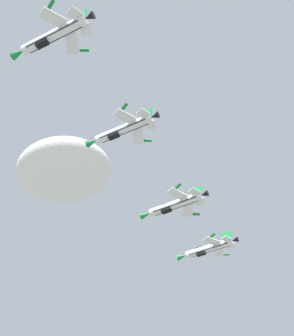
{
  "coord_description": "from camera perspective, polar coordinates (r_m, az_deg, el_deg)",
  "views": [
    {
      "loc": [
        -1.24,
        -0.83,
        1.81
      ],
      "look_at": [
        -27.51,
        58.54,
        73.52
      ],
      "focal_mm": 50.75,
      "sensor_mm": 36.0,
      "label": 1
    }
  ],
  "objects": [
    {
      "name": "fighter_jet_left_outer",
      "position": [
        118.64,
        7.32,
        -9.56
      ],
      "size": [
        15.96,
        10.63,
        4.38
      ],
      "rotation": [
        0.0,
        -0.08,
        1.51
      ],
      "color": "silver"
    },
    {
      "name": "cloud_near_formation",
      "position": [
        254.42,
        -10.02,
        -0.39
      ],
      "size": [
        51.53,
        44.59,
        16.85
      ],
      "primitive_type": "ellipsoid",
      "color": "white"
    },
    {
      "name": "fighter_jet_left_wing",
      "position": [
        92.48,
        -2.98,
        4.64
      ],
      "size": [
        15.96,
        10.65,
        4.36
      ],
      "rotation": [
        0.0,
        -0.03,
        1.51
      ],
      "color": "silver"
    },
    {
      "name": "fighter_jet_lead",
      "position": [
        81.65,
        -11.3,
        15.31
      ],
      "size": [
        15.96,
        10.62,
        4.38
      ],
      "rotation": [
        0.0,
        -0.1,
        1.51
      ],
      "color": "silver"
    },
    {
      "name": "fighter_jet_right_wing",
      "position": [
        102.49,
        3.28,
        -4.43
      ],
      "size": [
        15.96,
        10.65,
        4.35
      ],
      "rotation": [
        0.0,
        0.03,
        1.51
      ],
      "color": "silver"
    }
  ]
}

